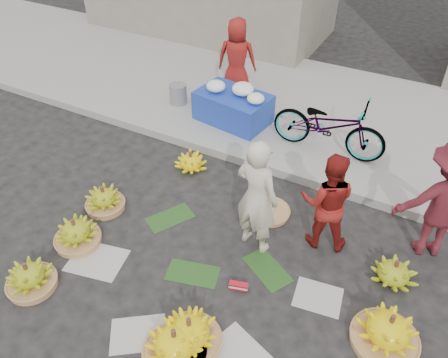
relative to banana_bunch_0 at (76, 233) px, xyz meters
The scene contains 22 objects.
ground 1.80m from the banana_bunch_0, 15.14° to the left, with size 80.00×80.00×0.00m, color black.
curb 3.18m from the banana_bunch_0, 57.06° to the left, with size 40.00×0.25×0.15m, color gray.
sidewalk 5.07m from the banana_bunch_0, 70.07° to the left, with size 40.00×4.00×0.12m, color gray.
newspaper_scatter 1.77m from the banana_bunch_0, 10.88° to the right, with size 3.20×1.80×0.00m, color beige, non-canonical shape.
banana_leaves 1.77m from the banana_bunch_0, 22.30° to the left, with size 2.00×1.00×0.00m, color #1C4416, non-canonical shape.
banana_bunch_0 is the anchor object (origin of this frame).
banana_bunch_1 0.81m from the banana_bunch_0, 89.18° to the right, with size 0.64×0.64×0.41m.
banana_bunch_2 2.17m from the banana_bunch_0, 14.81° to the right, with size 0.67×0.67×0.46m.
banana_bunch_3 2.17m from the banana_bunch_0, 19.98° to the right, with size 0.76×0.76×0.47m.
banana_bunch_4 3.96m from the banana_bunch_0, ahead, with size 0.83×0.83×0.48m.
banana_bunch_5 4.07m from the banana_bunch_0, 19.29° to the left, with size 0.60×0.60×0.34m.
banana_bunch_6 0.72m from the banana_bunch_0, 99.62° to the left, with size 0.63×0.63×0.40m.
banana_bunch_7 2.16m from the banana_bunch_0, 76.92° to the left, with size 0.66×0.66×0.32m.
basket_spare 2.67m from the banana_bunch_0, 39.99° to the left, with size 0.58×0.58×0.07m, color #AC7748.
incense_stack 2.27m from the banana_bunch_0, ahead, with size 0.23×0.07×0.09m, color red.
vendor_cream 2.44m from the banana_bunch_0, 27.63° to the left, with size 0.60×0.39×1.64m, color beige.
vendor_red 3.29m from the banana_bunch_0, 28.58° to the left, with size 0.69×0.53×1.41m, color maroon.
man_striped 4.65m from the banana_bunch_0, 26.66° to the left, with size 1.08×0.62×1.67m, color maroon.
flower_table 3.61m from the banana_bunch_0, 81.90° to the left, with size 1.39×0.98×0.75m.
grey_bucket 3.73m from the banana_bunch_0, 101.36° to the left, with size 0.34×0.34×0.38m, color slate.
flower_vendor 4.53m from the banana_bunch_0, 88.55° to the left, with size 0.75×0.49×1.53m, color maroon.
bicycle 4.16m from the banana_bunch_0, 56.30° to the left, with size 1.86×0.65×0.98m, color gray.
Camera 1 is at (1.88, -3.09, 4.38)m, focal length 35.00 mm.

